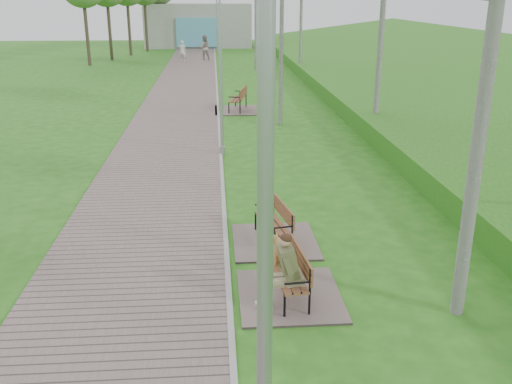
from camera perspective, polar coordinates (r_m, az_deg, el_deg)
The scene contains 14 objects.
ground at distance 7.99m, azimuth -2.24°, elevation -17.96°, with size 120.00×120.00×0.00m, color #266318.
walkway at distance 28.33m, azimuth -7.46°, elevation 9.24°, with size 3.50×67.00×0.04m, color #74615E.
kerb at distance 28.28m, azimuth -3.87°, elevation 9.35°, with size 0.10×67.00×0.05m, color #999993.
embankment at distance 29.44m, azimuth 20.49°, elevation 8.54°, with size 14.00×70.00×1.60m, color #459228.
building_north at distance 57.43m, azimuth -5.78°, elevation 16.24°, with size 10.00×5.20×4.00m.
bench_main at distance 9.54m, azimuth 2.92°, elevation -8.37°, with size 1.71×1.90×1.49m.
bench_second at distance 11.68m, azimuth 1.73°, elevation -4.20°, with size 1.70×1.88×1.04m.
bench_third at distance 25.17m, azimuth -1.84°, elevation 8.66°, with size 2.06×2.29×1.27m.
lamp_post_near at distance 4.53m, azimuth 0.88°, elevation -10.41°, with size 0.21×0.21×5.53m.
lamp_post_second at distance 17.76m, azimuth -3.52°, elevation 10.45°, with size 0.18×0.18×4.59m.
lamp_post_third at distance 39.27m, azimuth -3.60°, elevation 15.82°, with size 0.21×0.21×5.48m.
lamp_post_far at distance 51.92m, azimuth -3.91°, elevation 16.52°, with size 0.20×0.20×5.29m.
pedestrian_near at distance 44.74m, azimuth -7.39°, elevation 13.81°, with size 0.57×0.37×1.55m, color silver.
pedestrian_far at distance 45.33m, azimuth -5.19°, elevation 14.17°, with size 0.92×0.71×1.88m, color gray.
Camera 1 is at (-0.17, -6.37, 4.82)m, focal length 40.00 mm.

